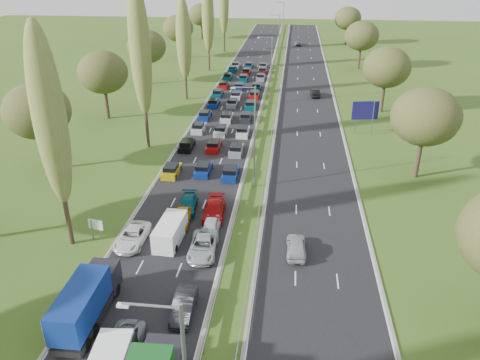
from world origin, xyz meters
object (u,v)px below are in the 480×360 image
(info_sign, at_px, (96,227))
(near_car_2, at_px, (132,236))
(direction_sign, at_px, (365,112))
(white_van_rear, at_px, (171,230))
(blue_lorry, at_px, (87,301))

(info_sign, bearing_deg, near_car_2, -4.58)
(near_car_2, distance_m, direction_sign, 41.63)
(white_van_rear, relative_size, direction_sign, 1.01)
(white_van_rear, distance_m, direction_sign, 38.82)
(near_car_2, relative_size, blue_lorry, 0.63)
(near_car_2, height_order, blue_lorry, blue_lorry)
(info_sign, height_order, direction_sign, direction_sign)
(direction_sign, bearing_deg, near_car_2, -127.34)
(near_car_2, distance_m, info_sign, 3.68)
(blue_lorry, xyz_separation_m, info_sign, (-3.75, 10.75, -0.46))
(near_car_2, height_order, white_van_rear, white_van_rear)
(blue_lorry, xyz_separation_m, white_van_rear, (3.34, 11.40, -0.75))
(blue_lorry, bearing_deg, white_van_rear, 73.06)
(near_car_2, bearing_deg, direction_sign, 54.27)
(white_van_rear, height_order, direction_sign, direction_sign)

